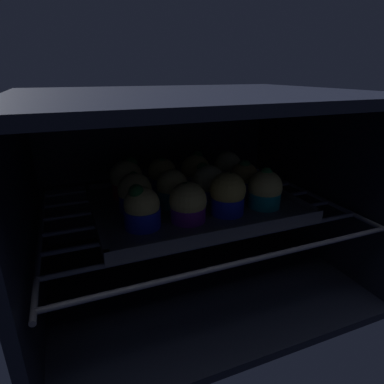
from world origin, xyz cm
name	(u,v)px	position (x,y,z in cm)	size (l,w,h in cm)	color
oven_cavity	(186,187)	(0.00, 26.25, 17.00)	(59.00, 47.00, 37.00)	black
oven_rack	(194,211)	(0.00, 22.00, 13.60)	(54.80, 42.00, 0.80)	#444756
baking_tray	(192,204)	(0.00, 22.99, 14.68)	(36.92, 29.44, 2.20)	#4C4C51
muffin_row0_col0	(142,209)	(-11.39, 15.85, 18.36)	(5.83, 5.83, 7.44)	#1928B7
muffin_row0_col1	(188,204)	(-3.79, 15.32, 18.22)	(6.22, 6.22, 6.73)	#7A238C
muffin_row0_col2	(228,194)	(3.63, 15.54, 18.76)	(6.26, 6.26, 7.48)	#1928B7
muffin_row0_col3	(265,190)	(11.34, 15.65, 18.44)	(6.15, 6.15, 7.45)	#0C8C84
muffin_row1_col0	(135,193)	(-10.92, 22.81, 18.38)	(6.05, 6.05, 7.09)	#1928B7
muffin_row1_col1	(172,189)	(-4.01, 22.71, 18.27)	(5.83, 5.83, 6.79)	#0C8C84
muffin_row1_col2	(208,184)	(3.36, 22.91, 18.32)	(6.35, 6.35, 7.18)	#1928B7
muffin_row1_col3	(244,179)	(11.19, 22.86, 18.28)	(5.83, 5.83, 7.12)	#1928B7
muffin_row2_col0	(127,179)	(-10.95, 30.19, 18.74)	(6.34, 6.34, 7.79)	red
muffin_row2_col1	(162,176)	(-3.56, 30.56, 18.46)	(5.83, 5.83, 7.26)	#1928B7
muffin_row2_col2	(196,172)	(3.86, 30.59, 18.48)	(6.15, 6.15, 7.61)	silver
muffin_row2_col3	(227,169)	(11.30, 30.17, 18.48)	(5.97, 5.97, 7.07)	silver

